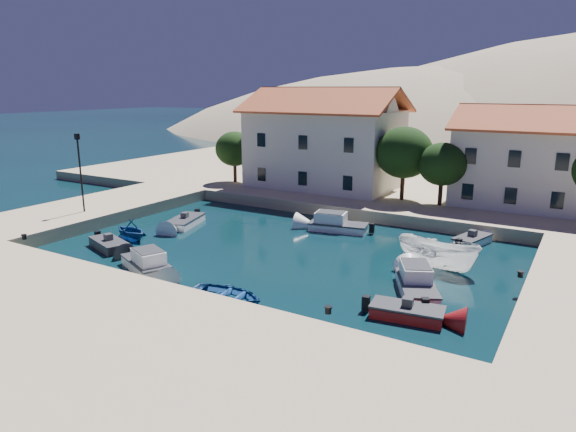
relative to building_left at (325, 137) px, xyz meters
The scene contains 19 objects.
ground 29.24m from the building_left, 77.91° to the right, with size 400.00×400.00×0.00m, color black.
quay_south 34.95m from the building_left, 79.99° to the right, with size 52.00×12.00×1.00m, color #C8AD88.
quay_west 22.86m from the building_left, 125.84° to the right, with size 8.00×20.00×1.00m, color #C8AD88.
quay_north 13.91m from the building_left, 51.34° to the left, with size 80.00×36.00×1.00m, color #C8AD88.
building_left is the anchor object (origin of this frame).
building_mid 18.04m from the building_left, ahead, with size 10.50×8.40×8.30m.
trees 10.87m from the building_left, 13.60° to the right, with size 37.30×5.30×6.45m.
lamppost 23.10m from the building_left, 119.90° to the right, with size 0.35×0.25×6.22m.
bollards 26.13m from the building_left, 69.97° to the right, with size 29.36×9.56×0.30m.
motorboat_grey_sw 24.68m from the building_left, 100.68° to the right, with size 3.83×2.62×1.25m.
cabin_cruiser_south 25.97m from the building_left, 88.04° to the right, with size 4.45×3.25×1.60m.
rowboat_south 28.25m from the building_left, 73.61° to the right, with size 2.94×4.12×0.85m, color navy.
motorboat_red_se 29.52m from the building_left, 55.24° to the right, with size 3.62×1.99×1.25m.
cabin_cruiser_east 26.56m from the building_left, 52.11° to the right, with size 3.54×4.75×1.60m.
boat_east 23.31m from the building_left, 45.34° to the right, with size 2.00×5.31×2.05m, color white.
motorboat_white_ne 20.17m from the building_left, 30.76° to the right, with size 2.33×3.52×1.25m.
rowboat_west 22.60m from the building_left, 102.93° to the right, with size 2.80×3.24×1.71m, color navy.
motorboat_white_west 17.74m from the building_left, 104.35° to the right, with size 2.86×4.40×1.25m.
cabin_cruiser_north 14.53m from the building_left, 58.42° to the right, with size 4.70×2.68×1.60m.
Camera 1 is at (17.20, -18.09, 10.69)m, focal length 32.00 mm.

